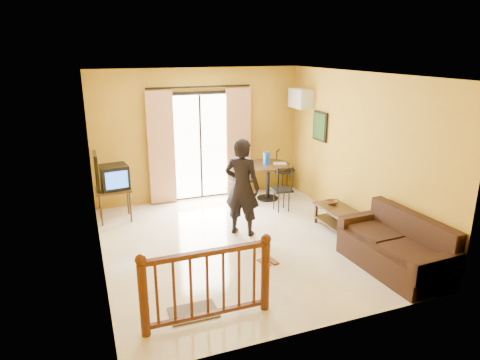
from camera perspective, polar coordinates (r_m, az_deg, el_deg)
name	(u,v)px	position (r m, az deg, el deg)	size (l,w,h in m)	color
ground	(241,243)	(7.38, 0.15, -8.36)	(5.00, 5.00, 0.00)	beige
room_shell	(241,145)	(6.81, 0.16, 4.66)	(5.00, 5.00, 5.00)	white
balcony_door	(201,146)	(9.19, -5.27, 4.60)	(2.25, 0.14, 2.46)	black
tv_table	(114,192)	(8.46, -16.48, -1.59)	(0.64, 0.53, 0.64)	black
television	(114,177)	(8.37, -16.44, 0.39)	(0.56, 0.52, 0.45)	black
picture_left	(97,171)	(6.24, -18.56, 1.10)	(0.05, 0.42, 0.52)	black
dining_table	(268,171)	(9.25, 3.77, 1.17)	(0.95, 0.95, 0.79)	black
water_jug	(266,158)	(9.16, 3.55, 2.92)	(0.14, 0.14, 0.26)	blue
serving_tray	(280,164)	(9.22, 5.35, 2.19)	(0.28, 0.18, 0.02)	beige
dining_chairs	(269,200)	(9.39, 3.87, -2.63)	(1.77, 1.69, 0.95)	black
air_conditioner	(300,98)	(9.36, 8.05, 10.73)	(0.31, 0.60, 0.40)	silver
botanical_print	(320,126)	(8.93, 10.61, 7.05)	(0.05, 0.50, 0.60)	black
coffee_table	(338,215)	(8.00, 12.88, -4.58)	(0.51, 0.92, 0.41)	black
bowl	(332,202)	(8.10, 12.14, -2.95)	(0.22, 0.22, 0.07)	brown
sofa	(396,249)	(6.85, 20.14, -8.64)	(0.91, 1.81, 0.85)	black
standing_person	(242,187)	(7.41, 0.27, -0.99)	(0.63, 0.42, 1.74)	black
stair_balustrade	(207,280)	(5.20, -4.38, -13.17)	(1.63, 0.13, 1.04)	#471E0F
doormat	(193,312)	(5.65, -6.22, -17.12)	(0.60, 0.40, 0.02)	#5E534B
sandals	(268,262)	(6.75, 3.77, -10.82)	(0.28, 0.26, 0.03)	brown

